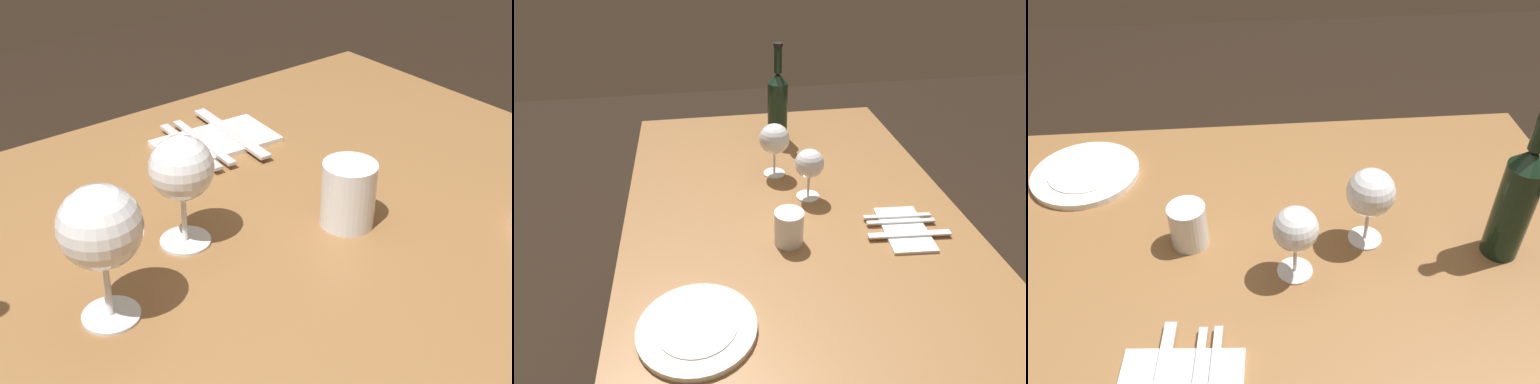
# 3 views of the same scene
# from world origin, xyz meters

# --- Properties ---
(dining_table) EXTENTS (1.30, 0.90, 0.74)m
(dining_table) POSITION_xyz_m (0.00, 0.00, 0.65)
(dining_table) COLOR olive
(dining_table) RESTS_ON ground
(wine_glass_left) EXTENTS (0.09, 0.09, 0.16)m
(wine_glass_left) POSITION_xyz_m (-0.17, -0.02, 0.86)
(wine_glass_left) COLOR white
(wine_glass_left) RESTS_ON dining_table
(wine_glass_right) EXTENTS (0.08, 0.08, 0.15)m
(wine_glass_right) POSITION_xyz_m (-0.03, 0.06, 0.84)
(wine_glass_right) COLOR white
(wine_glass_right) RESTS_ON dining_table
(wine_bottle) EXTENTS (0.07, 0.07, 0.33)m
(wine_bottle) POSITION_xyz_m (-0.42, 0.04, 0.87)
(wine_bottle) COLOR black
(wine_bottle) RESTS_ON dining_table
(water_tumbler) EXTENTS (0.07, 0.07, 0.09)m
(water_tumbler) POSITION_xyz_m (0.17, -0.04, 0.78)
(water_tumbler) COLOR white
(water_tumbler) RESTS_ON dining_table
(dinner_plate) EXTENTS (0.24, 0.24, 0.02)m
(dinner_plate) POSITION_xyz_m (0.41, -0.27, 0.75)
(dinner_plate) COLOR white
(dinner_plate) RESTS_ON dining_table
(folded_napkin) EXTENTS (0.20, 0.12, 0.01)m
(folded_napkin) POSITION_xyz_m (0.17, 0.26, 0.74)
(folded_napkin) COLOR white
(folded_napkin) RESTS_ON dining_table
(fork_inner) EXTENTS (0.03, 0.18, 0.00)m
(fork_inner) POSITION_xyz_m (0.14, 0.26, 0.75)
(fork_inner) COLOR silver
(fork_inner) RESTS_ON folded_napkin
(fork_outer) EXTENTS (0.03, 0.18, 0.00)m
(fork_outer) POSITION_xyz_m (0.12, 0.26, 0.75)
(fork_outer) COLOR silver
(fork_outer) RESTS_ON folded_napkin
(table_knife) EXTENTS (0.04, 0.21, 0.00)m
(table_knife) POSITION_xyz_m (0.20, 0.26, 0.75)
(table_knife) COLOR silver
(table_knife) RESTS_ON folded_napkin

